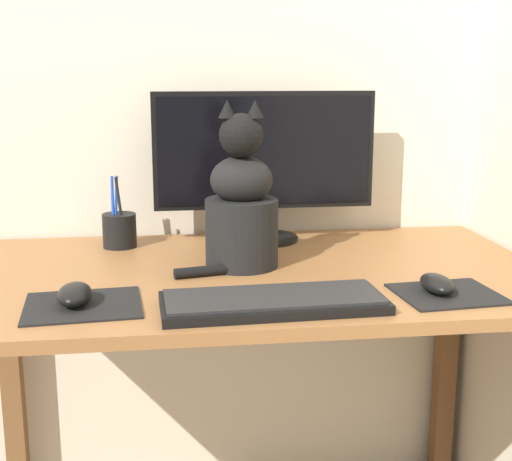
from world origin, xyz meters
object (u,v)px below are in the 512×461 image
Objects in this scene: computer_mouse_right at (437,284)px; cat at (241,206)px; monitor at (264,159)px; keyboard at (273,302)px; computer_mouse_left at (75,294)px; pen_cup at (119,230)px.

cat is at bearing 144.88° from computer_mouse_right.
keyboard is at bearing -96.45° from monitor.
computer_mouse_right is 0.29× the size of cat.
monitor is 5.11× the size of computer_mouse_left.
keyboard is (-0.06, -0.52, -0.19)m from monitor.
computer_mouse_right is (0.32, 0.04, 0.01)m from keyboard.
cat is (0.33, 0.23, 0.11)m from computer_mouse_left.
computer_mouse_left is 0.30× the size of cat.
computer_mouse_left is at bearing -97.44° from pen_cup.
cat is at bearing 92.93° from keyboard.
computer_mouse_left reaches higher than computer_mouse_right.
monitor is 0.39m from pen_cup.
pen_cup is at bearing 82.56° from computer_mouse_left.
keyboard is 1.14× the size of cat.
cat is at bearing -109.76° from monitor.
monitor reaches higher than cat.
computer_mouse_right is at bearing -36.46° from pen_cup.
pen_cup reaches higher than computer_mouse_right.
monitor reaches higher than keyboard.
keyboard is 3.84× the size of computer_mouse_left.
cat is (-0.03, 0.28, 0.12)m from keyboard.
cat reaches higher than pen_cup.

